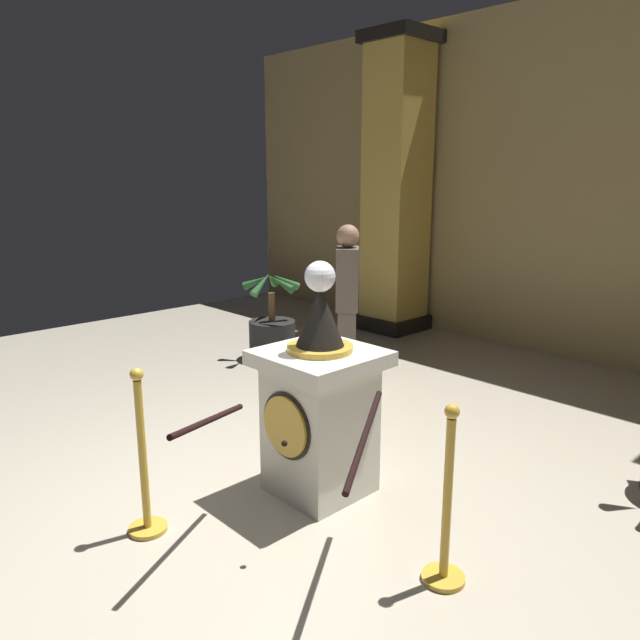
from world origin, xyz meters
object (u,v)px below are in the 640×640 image
pedestal_clock (319,405)px  stanchion_far (446,521)px  potted_palm_left (272,333)px  bystander_guest (347,303)px  stanchion_near (144,476)px

pedestal_clock → stanchion_far: (1.18, -0.19, -0.27)m
pedestal_clock → stanchion_far: 1.23m
pedestal_clock → potted_palm_left: 3.25m
stanchion_far → bystander_guest: bystander_guest is taller
stanchion_near → stanchion_far: bearing=31.3°
stanchion_near → stanchion_far: (1.55, 0.94, -0.02)m
potted_palm_left → bystander_guest: (1.36, -0.12, 0.59)m
stanchion_near → stanchion_far: size_ratio=1.04×
pedestal_clock → bystander_guest: size_ratio=0.96×
pedestal_clock → bystander_guest: bearing=128.9°
potted_palm_left → pedestal_clock: bearing=-33.3°
stanchion_near → bystander_guest: bystander_guest is taller
pedestal_clock → stanchion_far: size_ratio=1.58×
potted_palm_left → bystander_guest: bystander_guest is taller
pedestal_clock → stanchion_far: bearing=-9.0°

